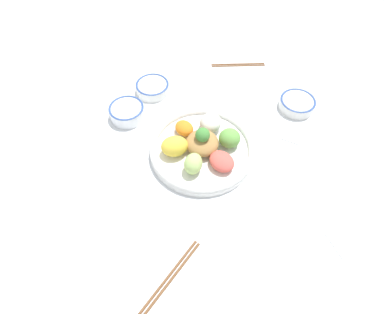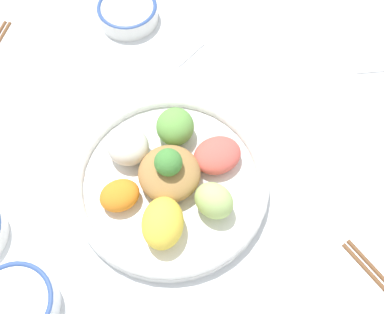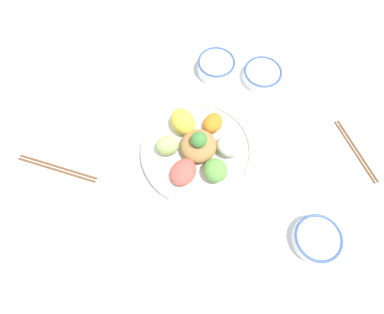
% 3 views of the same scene
% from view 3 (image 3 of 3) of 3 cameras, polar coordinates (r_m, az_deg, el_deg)
% --- Properties ---
extents(ground_plane, '(2.40, 2.40, 0.00)m').
position_cam_3_polar(ground_plane, '(0.92, 2.59, 2.07)').
color(ground_plane, white).
extents(salad_platter, '(0.32, 0.32, 0.11)m').
position_cam_3_polar(salad_platter, '(0.88, 1.14, 1.51)').
color(salad_platter, white).
rests_on(salad_platter, ground_plane).
extents(sauce_bowl_red, '(0.12, 0.12, 0.04)m').
position_cam_3_polar(sauce_bowl_red, '(1.04, 12.37, 14.19)').
color(sauce_bowl_red, white).
rests_on(sauce_bowl_red, ground_plane).
extents(rice_bowl_blue, '(0.12, 0.12, 0.04)m').
position_cam_3_polar(rice_bowl_blue, '(0.88, 21.31, -13.38)').
color(rice_bowl_blue, white).
rests_on(rice_bowl_blue, ground_plane).
extents(sauce_bowl_dark, '(0.12, 0.12, 0.04)m').
position_cam_3_polar(sauce_bowl_dark, '(1.03, 4.29, 15.92)').
color(sauce_bowl_dark, white).
rests_on(sauce_bowl_dark, ground_plane).
extents(chopsticks_pair_near, '(0.10, 0.22, 0.01)m').
position_cam_3_polar(chopsticks_pair_near, '(0.96, -22.86, -1.84)').
color(chopsticks_pair_near, brown).
rests_on(chopsticks_pair_near, ground_plane).
extents(chopsticks_pair_far, '(0.20, 0.08, 0.01)m').
position_cam_3_polar(chopsticks_pair_far, '(1.02, 27.15, 1.05)').
color(chopsticks_pair_far, brown).
rests_on(chopsticks_pair_far, ground_plane).
extents(serving_spoon_main, '(0.09, 0.11, 0.01)m').
position_cam_3_polar(serving_spoon_main, '(0.84, -9.15, -24.60)').
color(serving_spoon_main, white).
rests_on(serving_spoon_main, ground_plane).
extents(serving_spoon_extra, '(0.12, 0.04, 0.01)m').
position_cam_3_polar(serving_spoon_extra, '(0.86, 10.97, -11.92)').
color(serving_spoon_extra, white).
rests_on(serving_spoon_extra, ground_plane).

